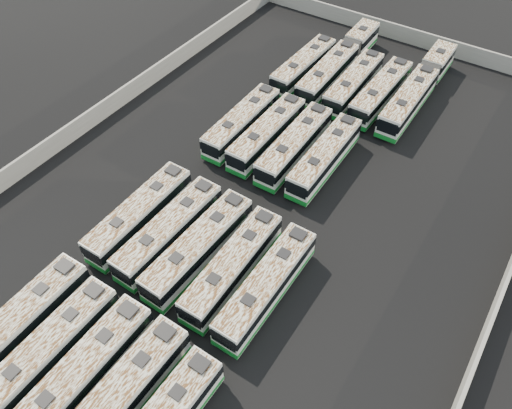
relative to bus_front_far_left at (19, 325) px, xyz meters
name	(u,v)px	position (x,y,z in m)	size (l,w,h in m)	color
ground	(261,202)	(7.38, 22.15, -1.77)	(140.00, 140.00, 0.00)	black
perimeter_wall	(261,194)	(7.38, 22.15, -0.67)	(45.20, 73.20, 2.20)	slate
bus_front_far_left	(19,325)	(0.00, 0.00, 0.00)	(2.86, 12.30, 3.45)	beige
bus_front_left	(49,351)	(3.50, -0.22, -0.02)	(2.68, 12.11, 3.41)	beige
bus_front_center	(82,375)	(6.89, -0.15, 0.02)	(2.74, 12.39, 3.48)	beige
bus_front_right	(118,400)	(10.27, -0.03, 0.02)	(2.69, 12.42, 3.50)	beige
bus_midfront_far_left	(140,214)	(-0.06, 13.41, -0.04)	(2.66, 12.00, 3.37)	beige
bus_midfront_left	(169,231)	(3.46, 13.38, -0.03)	(2.73, 12.05, 3.38)	beige
bus_midfront_center	(199,248)	(6.77, 13.35, 0.00)	(2.90, 12.34, 3.46)	beige
bus_midfront_right	(233,266)	(10.31, 13.38, -0.05)	(2.79, 11.95, 3.35)	beige
bus_midfront_far_right	(266,286)	(13.68, 13.32, -0.05)	(2.61, 11.94, 3.36)	beige
bus_midback_far_left	(242,123)	(0.05, 29.54, -0.06)	(2.69, 11.87, 3.33)	beige
bus_midback_left	(267,134)	(3.37, 29.46, -0.05)	(2.60, 11.93, 3.36)	beige
bus_midback_center	(294,145)	(6.77, 29.42, -0.02)	(2.80, 12.14, 3.41)	beige
bus_midback_right	(325,157)	(10.25, 29.58, -0.05)	(2.70, 11.92, 3.35)	beige
bus_back_far_left	(303,66)	(0.06, 43.00, -0.06)	(2.72, 11.86, 3.33)	beige
bus_back_left	(339,62)	(3.32, 46.30, -0.02)	(3.00, 18.92, 3.42)	beige
bus_back_center	(353,83)	(6.91, 43.01, -0.05)	(2.80, 11.99, 3.36)	beige
bus_back_right	(380,92)	(10.32, 43.12, -0.03)	(2.74, 12.08, 3.39)	beige
bus_back_far_right	(418,88)	(13.68, 46.39, -0.01)	(2.76, 19.00, 3.44)	beige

